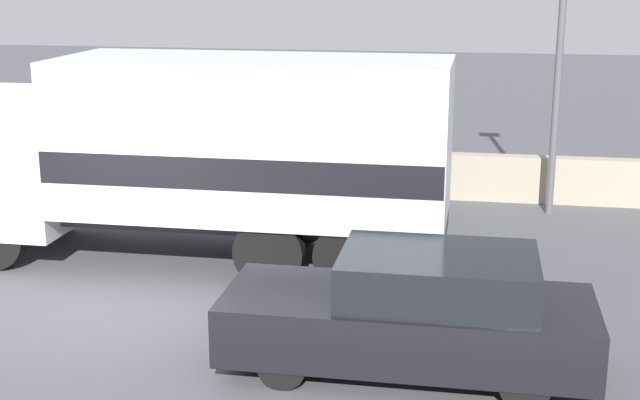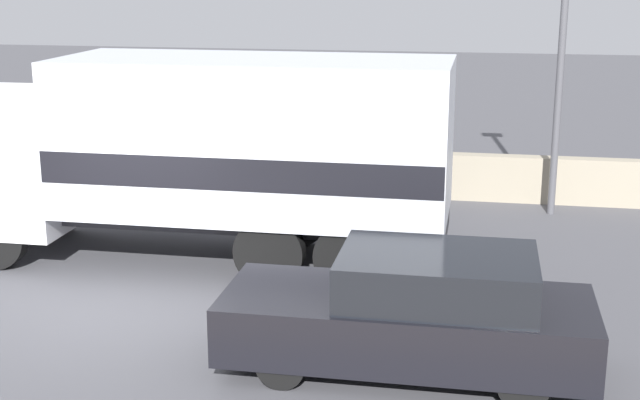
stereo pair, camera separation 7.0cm
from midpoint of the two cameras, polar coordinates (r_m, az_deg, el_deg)
The scene contains 5 objects.
ground_plane at distance 13.10m, azimuth -13.07°, elevation -6.71°, with size 80.00×80.00×0.00m, color #47474C.
stone_wall_backdrop at distance 19.37m, azimuth -5.00°, elevation 2.08°, with size 60.00×0.35×0.95m.
street_lamp at distance 17.48m, azimuth 15.04°, elevation 10.19°, with size 0.56×0.28×5.87m.
box_truck at distance 14.40m, azimuth -7.24°, elevation 3.28°, with size 8.10×2.48×3.32m.
car_hatchback at distance 10.69m, azimuth 5.92°, elevation -7.20°, with size 4.38×1.72×1.48m.
Camera 1 is at (4.97, -11.16, 4.71)m, focal length 50.00 mm.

